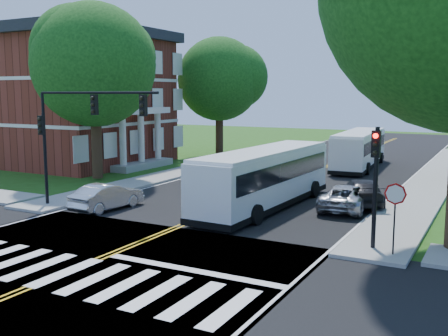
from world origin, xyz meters
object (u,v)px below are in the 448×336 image
Objects in this scene: signal_nw at (78,122)px; bus_lead at (265,177)px; signal_ne at (376,171)px; suv at (347,197)px; hatchback at (107,196)px; dark_sedan at (362,192)px; bus_follow at (359,149)px.

signal_nw is 0.62× the size of bus_lead.
signal_ne is 7.35m from suv.
bus_lead is at bearing 142.08° from signal_ne.
hatchback is 12.95m from dark_sedan.
signal_nw reaches higher than suv.
hatchback is at bearing 11.34° from dark_sedan.
signal_nw is 1.80× the size of hatchback.
dark_sedan is at bearing -105.06° from suv.
hatchback is (0.91, 0.89, -3.71)m from signal_nw.
signal_ne is 1.10× the size of hatchback.
suv is at bearing -147.67° from hatchback.
signal_nw is 0.65× the size of bus_follow.
suv is (11.38, 6.45, -3.74)m from signal_nw.
signal_ne reaches higher than hatchback.
signal_ne is 8.32m from bus_lead.
signal_nw reaches higher than hatchback.
suv is at bearing 29.54° from signal_nw.
bus_follow is 14.03m from dark_sedan.
bus_lead reaches higher than dark_sedan.
signal_nw is 9.54m from bus_lead.
hatchback is at bearing 34.05° from bus_lead.
bus_lead is 7.92m from hatchback.
signal_ne is 0.97× the size of dark_sedan.
bus_follow is (-5.79, 21.55, -1.47)m from signal_ne.
hatchback is (-13.15, 0.87, -2.30)m from signal_ne.
signal_ne reaches higher than suv.
signal_nw reaches higher than dark_sedan.
signal_ne is (14.06, 0.01, -1.41)m from signal_nw.
dark_sedan reaches higher than suv.
bus_follow is at bearing -105.23° from hatchback.
signal_nw is 14.13m from signal_ne.
signal_nw is at bearing 35.74° from bus_lead.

